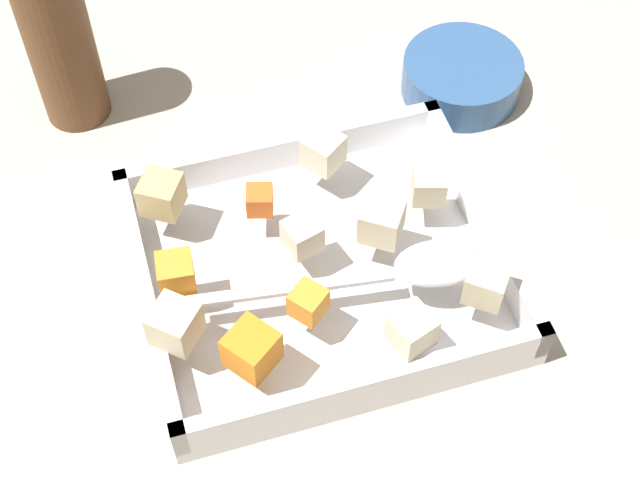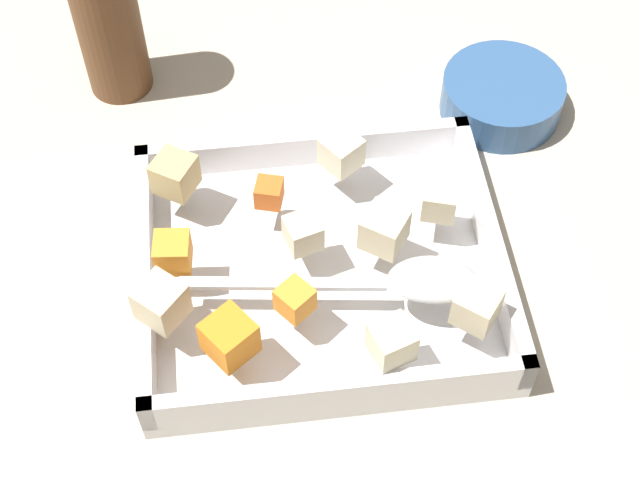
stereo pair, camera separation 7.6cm
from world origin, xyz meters
The scene contains 17 objects.
ground_plane centered at (0.00, 0.00, 0.00)m, with size 4.00×4.00×0.00m, color #BCB29E.
baking_dish centered at (-0.01, -0.02, 0.01)m, with size 0.30×0.26×0.05m.
carrot_chunk_corner_ne centered at (-0.13, -0.02, 0.06)m, with size 0.03×0.03×0.03m, color orange.
carrot_chunk_center centered at (-0.04, -0.07, 0.06)m, with size 0.02×0.02×0.02m, color orange.
carrot_chunk_corner_sw centered at (-0.05, 0.04, 0.06)m, with size 0.02×0.02×0.02m, color orange.
carrot_chunk_far_left centered at (-0.09, -0.10, 0.07)m, with size 0.03×0.03×0.03m, color orange.
potato_chunk_heap_side centered at (0.04, -0.02, 0.07)m, with size 0.03×0.03×0.03m, color beige.
potato_chunk_front_center centered at (0.09, 0.01, 0.06)m, with size 0.03×0.03×0.03m, color beige.
potato_chunk_near_left centered at (0.02, 0.07, 0.06)m, with size 0.03×0.03×0.03m, color beige.
potato_chunk_heap_top centered at (0.03, -0.12, 0.06)m, with size 0.03×0.03×0.03m, color beige.
potato_chunk_corner_nw centered at (-0.13, 0.06, 0.07)m, with size 0.03×0.03×0.03m, color tan.
potato_chunk_near_right centered at (-0.03, -0.01, 0.06)m, with size 0.03×0.03×0.03m, color beige.
potato_chunk_under_handle centered at (-0.14, -0.07, 0.07)m, with size 0.03×0.03×0.03m, color beige.
potato_chunk_rim_edge centered at (0.10, -0.10, 0.06)m, with size 0.03×0.03×0.03m, color beige.
serving_spoon centered at (0.06, -0.06, 0.06)m, with size 0.24×0.06×0.02m.
pepper_mill centered at (-0.18, 0.25, 0.10)m, with size 0.06×0.06×0.21m.
small_prep_bowl centered at (0.19, 0.16, 0.02)m, with size 0.12×0.12×0.04m, color #33598C.
Camera 2 is at (-0.07, -0.46, 0.67)m, focal length 52.60 mm.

